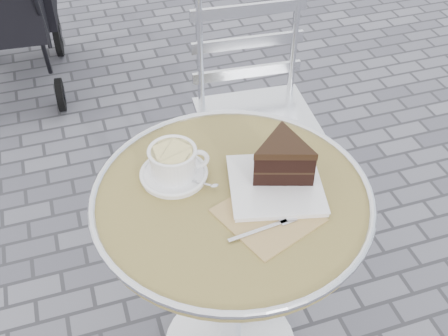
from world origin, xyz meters
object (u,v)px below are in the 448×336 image
object	(u,v)px
cafe_table	(231,238)
cappuccino_set	(174,165)
baby_stroller	(5,3)
cake_plate_set	(281,166)
bistro_chair	(253,88)

from	to	relation	value
cafe_table	cappuccino_set	bearing A→B (deg)	136.57
cappuccino_set	baby_stroller	distance (m)	1.92
cake_plate_set	bistro_chair	bearing A→B (deg)	88.82
cake_plate_set	baby_stroller	distance (m)	2.09
cafe_table	cappuccino_set	xyz separation A→B (m)	(-0.12, 0.11, 0.20)
cafe_table	cake_plate_set	xyz separation A→B (m)	(0.13, 0.01, 0.22)
bistro_chair	cafe_table	bearing A→B (deg)	-110.21
cappuccino_set	cake_plate_set	bearing A→B (deg)	-14.13
cafe_table	bistro_chair	world-z (taller)	bistro_chair
cafe_table	cappuccino_set	distance (m)	0.26
cafe_table	cake_plate_set	distance (m)	0.26
cake_plate_set	baby_stroller	world-z (taller)	baby_stroller
cafe_table	bistro_chair	size ratio (longest dim) A/B	0.80
cafe_table	bistro_chair	xyz separation A→B (m)	(0.31, 0.66, 0.01)
bistro_chair	baby_stroller	distance (m)	1.56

